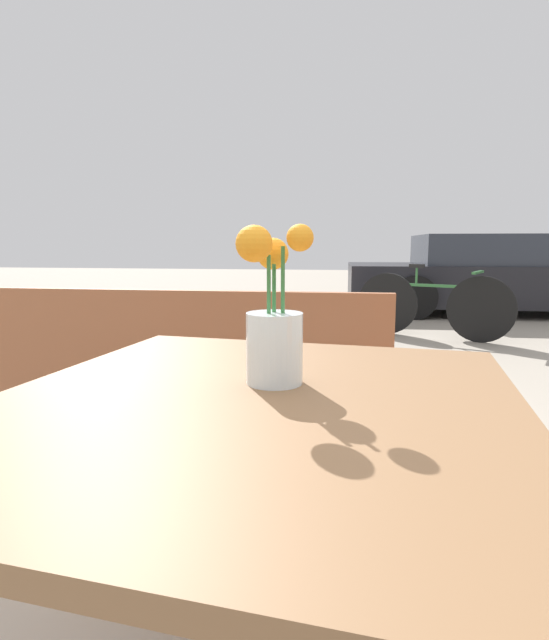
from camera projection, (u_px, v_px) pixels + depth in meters
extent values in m
cube|color=brown|center=(255.00, 405.00, 0.82)|extent=(0.94, 1.02, 0.03)
cylinder|color=brown|center=(172.00, 481.00, 1.36)|extent=(0.05, 0.05, 0.72)
cylinder|color=brown|center=(456.00, 519.00, 1.17)|extent=(0.05, 0.05, 0.72)
cylinder|color=silver|center=(274.00, 348.00, 0.89)|extent=(0.10, 0.10, 0.13)
cylinder|color=silver|center=(274.00, 362.00, 0.89)|extent=(0.09, 0.09, 0.07)
cylinder|color=#337038|center=(283.00, 313.00, 0.88)|extent=(0.01, 0.01, 0.23)
sphere|color=orange|center=(300.00, 238.00, 0.85)|extent=(0.05, 0.05, 0.05)
cylinder|color=#337038|center=(274.00, 321.00, 0.89)|extent=(0.01, 0.01, 0.20)
sphere|color=orange|center=(273.00, 254.00, 0.91)|extent=(0.06, 0.06, 0.06)
cylinder|color=#337038|center=(269.00, 318.00, 0.87)|extent=(0.01, 0.01, 0.22)
sphere|color=orange|center=(254.00, 244.00, 0.84)|extent=(0.06, 0.06, 0.06)
cube|color=brown|center=(155.00, 392.00, 1.91)|extent=(1.75, 0.36, 0.02)
cube|color=brown|center=(135.00, 347.00, 1.72)|extent=(1.75, 0.04, 0.40)
cube|color=brown|center=(369.00, 462.00, 1.82)|extent=(0.06, 0.32, 0.43)
cylinder|color=black|center=(387.00, 303.00, 5.67)|extent=(0.65, 0.31, 0.69)
cylinder|color=black|center=(481.00, 309.00, 5.14)|extent=(0.65, 0.31, 0.69)
cube|color=#2D6633|center=(433.00, 286.00, 5.37)|extent=(0.84, 0.39, 0.03)
cylinder|color=#2D6633|center=(417.00, 275.00, 5.45)|extent=(0.02, 0.02, 0.21)
cube|color=black|center=(417.00, 266.00, 5.44)|extent=(0.17, 0.12, 0.04)
cube|color=#2D6633|center=(478.00, 272.00, 5.11)|extent=(0.21, 0.42, 0.02)
cube|color=black|center=(503.00, 284.00, 7.40)|extent=(4.57, 1.91, 0.58)
cube|color=#2D333D|center=(505.00, 250.00, 7.32)|extent=(2.54, 1.69, 0.43)
cylinder|color=black|center=(415.00, 297.00, 6.77)|extent=(0.61, 0.20, 0.60)
cylinder|color=black|center=(399.00, 287.00, 8.39)|extent=(0.61, 0.20, 0.60)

